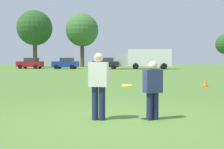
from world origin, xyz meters
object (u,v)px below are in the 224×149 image
at_px(player_defender, 153,87).
at_px(parked_car_near_left, 30,63).
at_px(box_truck, 146,58).
at_px(parked_car_center, 106,63).
at_px(player_thrower, 99,82).
at_px(frisbee, 127,86).
at_px(parked_car_mid_left, 66,63).
at_px(traffic_cone, 205,82).

xyz_separation_m(player_defender, parked_car_near_left, (-17.23, 37.81, 0.09)).
distance_m(parked_car_near_left, box_truck, 19.19).
distance_m(parked_car_near_left, parked_car_center, 12.89).
xyz_separation_m(player_thrower, frisbee, (0.72, -0.08, -0.07)).
distance_m(frisbee, parked_car_mid_left, 38.82).
relative_size(player_defender, parked_car_near_left, 0.35).
distance_m(frisbee, box_truck, 37.79).
xyz_separation_m(parked_car_center, box_truck, (6.34, 0.90, 0.83)).
bearing_deg(parked_car_near_left, parked_car_mid_left, -5.58).
bearing_deg(parked_car_mid_left, parked_car_near_left, 174.42).
xyz_separation_m(player_thrower, box_truck, (3.30, 37.61, 0.80)).
xyz_separation_m(frisbee, box_truck, (2.58, 37.69, 0.87)).
bearing_deg(frisbee, traffic_cone, 64.25).
height_order(parked_car_near_left, parked_car_mid_left, same).
relative_size(player_thrower, frisbee, 6.21).
bearing_deg(traffic_cone, player_defender, -112.78).
relative_size(player_thrower, traffic_cone, 3.52).
bearing_deg(parked_car_center, box_truck, 8.04).
relative_size(frisbee, parked_car_center, 0.06).
height_order(parked_car_mid_left, box_truck, box_truck).
distance_m(parked_car_center, box_truck, 6.46).
bearing_deg(traffic_cone, player_thrower, -119.58).
bearing_deg(frisbee, parked_car_near_left, 113.59).
bearing_deg(player_defender, frisbee, -163.40).
xyz_separation_m(traffic_cone, parked_car_near_left, (-20.92, 29.03, 0.69)).
height_order(player_defender, traffic_cone, player_defender).
bearing_deg(frisbee, player_thrower, 173.53).
bearing_deg(parked_car_mid_left, parked_car_center, -5.15).
bearing_deg(parked_car_near_left, parked_car_center, -5.36).
height_order(traffic_cone, parked_car_center, parked_car_center).
bearing_deg(box_truck, traffic_cone, -86.52).
bearing_deg(player_defender, parked_car_near_left, 114.50).
distance_m(frisbee, parked_car_near_left, 41.46).
xyz_separation_m(player_thrower, parked_car_mid_left, (-9.70, 37.31, -0.03)).
relative_size(player_defender, traffic_cone, 3.09).
relative_size(player_defender, frisbee, 5.46).
bearing_deg(parked_car_center, frisbee, -84.16).
bearing_deg(parked_car_mid_left, box_truck, 1.30).
bearing_deg(parked_car_center, player_thrower, -85.26).
bearing_deg(player_thrower, frisbee, -6.47).
xyz_separation_m(traffic_cone, parked_car_center, (-8.09, 27.83, 0.69)).
xyz_separation_m(player_thrower, parked_car_center, (-3.05, 36.71, -0.03)).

